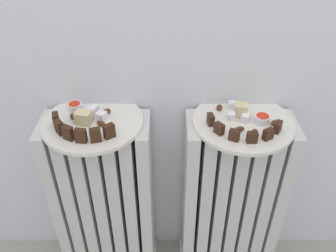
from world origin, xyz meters
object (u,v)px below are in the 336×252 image
plate_right (243,122)px  jam_bowl_left (75,107)px  radiator_left (105,203)px  jam_bowl_right (262,119)px  fork (85,114)px  plate_left (93,122)px  radiator_right (231,203)px

plate_right → jam_bowl_left: bearing=174.4°
plate_right → radiator_left: bearing=180.0°
plate_right → jam_bowl_right: 0.05m
jam_bowl_left → fork: size_ratio=0.48×
jam_bowl_right → jam_bowl_left: bearing=174.0°
plate_right → jam_bowl_right: (0.05, -0.01, 0.02)m
plate_left → fork: 0.04m
plate_left → plate_right: (0.44, 0.00, 0.00)m
plate_left → plate_right: size_ratio=1.00×
plate_right → jam_bowl_left: size_ratio=6.97×
radiator_right → plate_left: 0.56m
radiator_right → jam_bowl_right: 0.37m
radiator_left → fork: fork is taller
radiator_right → plate_left: bearing=180.0°
jam_bowl_left → fork: bearing=-30.8°
radiator_right → jam_bowl_right: jam_bowl_right is taller
radiator_right → jam_bowl_right: bearing=-10.0°
plate_left → plate_right: 0.44m
radiator_right → plate_left: plate_left is taller
jam_bowl_left → fork: (0.03, -0.02, -0.01)m
plate_right → jam_bowl_left: jam_bowl_left is taller
radiator_right → jam_bowl_right: (0.05, -0.01, 0.37)m
fork → radiator_right: bearing=-3.8°
radiator_right → fork: (-0.47, 0.03, 0.36)m
plate_left → jam_bowl_left: 0.08m
radiator_left → plate_right: bearing=0.0°
plate_left → jam_bowl_left: bearing=140.5°
radiator_right → jam_bowl_left: size_ratio=16.10×
jam_bowl_right → fork: 0.52m
fork → jam_bowl_right: bearing=-4.4°
jam_bowl_left → jam_bowl_right: size_ratio=0.95×
radiator_left → plate_left: plate_left is taller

